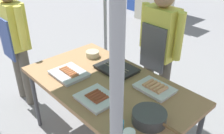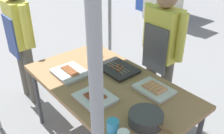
{
  "view_description": "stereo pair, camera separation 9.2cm",
  "coord_description": "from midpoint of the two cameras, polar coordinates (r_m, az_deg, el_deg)",
  "views": [
    {
      "loc": [
        1.39,
        -1.23,
        1.97
      ],
      "look_at": [
        0.0,
        0.05,
        0.9
      ],
      "focal_mm": 39.59,
      "sensor_mm": 36.0,
      "label": 1
    },
    {
      "loc": [
        1.45,
        -1.16,
        1.97
      ],
      "look_at": [
        0.0,
        0.05,
        0.9
      ],
      "focal_mm": 39.59,
      "sensor_mm": 36.0,
      "label": 2
    }
  ],
  "objects": [
    {
      "name": "drink_cup_near_edge",
      "position": [
        1.69,
        -0.3,
        -13.83
      ],
      "size": [
        0.08,
        0.08,
        0.12
      ],
      "primitive_type": "cylinder",
      "color": "#338CBF",
      "rests_on": "stall_table"
    },
    {
      "name": "stall_table",
      "position": [
        2.25,
        -2.12,
        -4.94
      ],
      "size": [
        1.6,
        0.9,
        0.75
      ],
      "color": "#9E724C",
      "rests_on": "ground"
    },
    {
      "name": "tray_grilled_sausages",
      "position": [
        2.14,
        8.63,
        -4.84
      ],
      "size": [
        0.32,
        0.23,
        0.05
      ],
      "color": "silver",
      "rests_on": "stall_table"
    },
    {
      "name": "customer_nearby",
      "position": [
        3.08,
        -22.27,
        6.29
      ],
      "size": [
        0.52,
        0.22,
        1.48
      ],
      "color": "#595147",
      "rests_on": "ground"
    },
    {
      "name": "tray_pork_links",
      "position": [
        2.37,
        -10.98,
        -1.5
      ],
      "size": [
        0.33,
        0.28,
        0.05
      ],
      "color": "#ADADB2",
      "rests_on": "stall_table"
    },
    {
      "name": "tray_meat_skewers",
      "position": [
        2.41,
        -0.05,
        -0.39
      ],
      "size": [
        0.39,
        0.29,
        0.04
      ],
      "color": "black",
      "rests_on": "stall_table"
    },
    {
      "name": "cooking_wok",
      "position": [
        1.8,
        7.2,
        -11.37
      ],
      "size": [
        0.41,
        0.25,
        0.09
      ],
      "color": "#38383A",
      "rests_on": "stall_table"
    },
    {
      "name": "tray_spring_rolls",
      "position": [
        2.01,
        -4.87,
        -7.17
      ],
      "size": [
        0.3,
        0.26,
        0.05
      ],
      "color": "silver",
      "rests_on": "stall_table"
    },
    {
      "name": "vendor_woman",
      "position": [
        2.63,
        9.81,
        4.68
      ],
      "size": [
        0.52,
        0.22,
        1.5
      ],
      "rotation": [
        0.0,
        0.0,
        3.14
      ],
      "color": "#595147",
      "rests_on": "ground"
    },
    {
      "name": "condiment_bowl",
      "position": [
        2.68,
        -5.51,
        2.99
      ],
      "size": [
        0.14,
        0.14,
        0.06
      ],
      "primitive_type": "cylinder",
      "color": "#BFB28C",
      "rests_on": "stall_table"
    }
  ]
}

